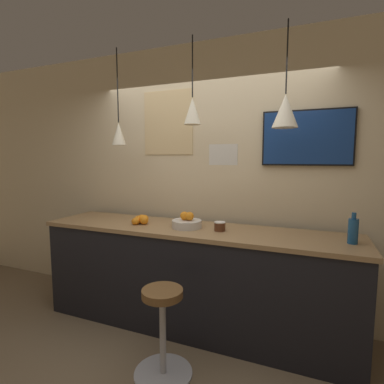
{
  "coord_description": "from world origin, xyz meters",
  "views": [
    {
      "loc": [
        1.09,
        -1.92,
        1.68
      ],
      "look_at": [
        0.0,
        0.72,
        1.36
      ],
      "focal_mm": 28.0,
      "sensor_mm": 36.0,
      "label": 1
    }
  ],
  "objects_px": {
    "fruit_bowl": "(187,222)",
    "mounted_tv": "(307,138)",
    "juice_bottle": "(353,231)",
    "spread_jar": "(220,226)",
    "bar_stool": "(163,326)"
  },
  "relations": [
    {
      "from": "bar_stool",
      "to": "spread_jar",
      "type": "xyz_separation_m",
      "value": [
        0.23,
        0.7,
        0.65
      ]
    },
    {
      "from": "fruit_bowl",
      "to": "mounted_tv",
      "type": "xyz_separation_m",
      "value": [
        1.05,
        0.42,
        0.81
      ]
    },
    {
      "from": "bar_stool",
      "to": "mounted_tv",
      "type": "height_order",
      "value": "mounted_tv"
    },
    {
      "from": "juice_bottle",
      "to": "mounted_tv",
      "type": "distance_m",
      "value": 0.95
    },
    {
      "from": "bar_stool",
      "to": "mounted_tv",
      "type": "bearing_deg",
      "value": 49.91
    },
    {
      "from": "fruit_bowl",
      "to": "mounted_tv",
      "type": "height_order",
      "value": "mounted_tv"
    },
    {
      "from": "spread_jar",
      "to": "mounted_tv",
      "type": "relative_size",
      "value": 0.13
    },
    {
      "from": "fruit_bowl",
      "to": "mounted_tv",
      "type": "relative_size",
      "value": 0.35
    },
    {
      "from": "juice_bottle",
      "to": "spread_jar",
      "type": "relative_size",
      "value": 2.37
    },
    {
      "from": "fruit_bowl",
      "to": "spread_jar",
      "type": "xyz_separation_m",
      "value": [
        0.33,
        0.0,
        -0.01
      ]
    },
    {
      "from": "juice_bottle",
      "to": "mounted_tv",
      "type": "height_order",
      "value": "mounted_tv"
    },
    {
      "from": "juice_bottle",
      "to": "mounted_tv",
      "type": "bearing_deg",
      "value": 132.21
    },
    {
      "from": "mounted_tv",
      "to": "fruit_bowl",
      "type": "bearing_deg",
      "value": -157.99
    },
    {
      "from": "juice_bottle",
      "to": "spread_jar",
      "type": "distance_m",
      "value": 1.1
    },
    {
      "from": "juice_bottle",
      "to": "spread_jar",
      "type": "xyz_separation_m",
      "value": [
        -1.1,
        0.0,
        -0.06
      ]
    }
  ]
}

